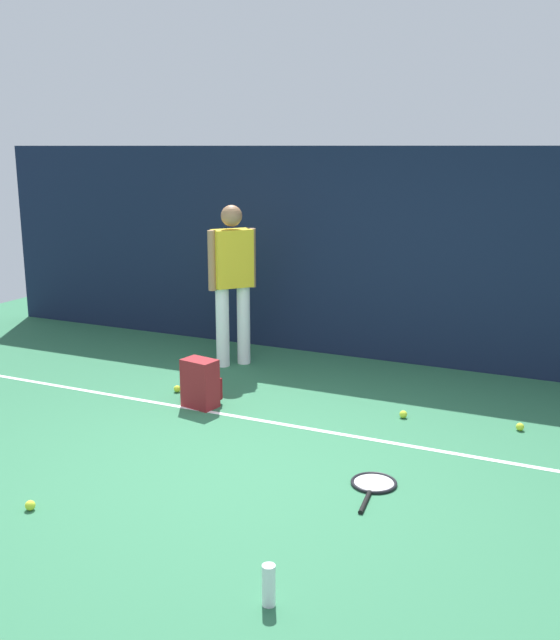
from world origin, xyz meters
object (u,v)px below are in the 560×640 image
tennis_ball_mid_court (30,505)px  water_bottle (269,585)px  tennis_ball_far_left (403,414)px  tennis_player (232,276)px  tennis_racket (373,485)px  backpack (201,384)px  tennis_ball_near_player (520,427)px  tennis_ball_by_fence (177,389)px

tennis_ball_mid_court → water_bottle: size_ratio=0.29×
tennis_ball_far_left → tennis_player: bearing=159.2°
tennis_racket → backpack: (-1.90, 0.89, 0.20)m
tennis_ball_near_player → tennis_ball_far_left: size_ratio=1.00×
tennis_ball_by_fence → water_bottle: 3.45m
tennis_ball_near_player → tennis_ball_by_fence: size_ratio=1.00×
tennis_racket → backpack: backpack is taller
tennis_racket → tennis_ball_by_fence: bearing=57.4°
backpack → tennis_ball_by_fence: 0.50m
tennis_ball_mid_court → tennis_ball_far_left: size_ratio=1.00×
backpack → tennis_racket: bearing=165.0°
tennis_racket → tennis_ball_far_left: bearing=0.2°
tennis_ball_near_player → tennis_ball_by_fence: (-3.10, -0.36, 0.00)m
tennis_ball_by_fence → water_bottle: size_ratio=0.29×
tennis_player → tennis_ball_by_fence: (-0.06, -1.03, -0.93)m
tennis_ball_mid_court → backpack: bearing=89.9°
tennis_ball_near_player → tennis_ball_by_fence: 3.12m
tennis_player → water_bottle: size_ratio=7.54×
tennis_ball_by_fence → tennis_ball_mid_court: bearing=-80.3°
tennis_ball_far_left → water_bottle: water_bottle is taller
water_bottle → tennis_player: bearing=120.7°
tennis_player → tennis_ball_mid_court: size_ratio=25.76×
tennis_racket → tennis_ball_by_fence: size_ratio=9.52×
backpack → tennis_ball_by_fence: size_ratio=6.67×
tennis_ball_near_player → tennis_ball_far_left: bearing=-172.7°
tennis_player → tennis_ball_mid_court: 3.55m
backpack → water_bottle: backpack is taller
tennis_ball_far_left → tennis_ball_near_player: bearing=7.3°
tennis_ball_by_fence → water_bottle: (2.23, -2.63, 0.08)m
tennis_player → tennis_ball_near_player: (3.04, -0.67, -0.93)m
backpack → tennis_ball_mid_court: backpack is taller
tennis_ball_far_left → tennis_racket: bearing=-83.1°
tennis_player → tennis_ball_near_player: 3.25m
tennis_player → backpack: size_ratio=3.86×
tennis_ball_near_player → tennis_ball_far_left: (-0.95, -0.12, 0.00)m
backpack → water_bottle: 3.02m
tennis_ball_by_fence → tennis_ball_mid_court: size_ratio=1.00×
backpack → tennis_ball_far_left: size_ratio=6.67×
water_bottle → tennis_ball_mid_court: bearing=172.0°
tennis_racket → tennis_ball_by_fence: 2.57m
backpack → water_bottle: (1.82, -2.40, -0.10)m
tennis_ball_by_fence → tennis_ball_far_left: bearing=6.3°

